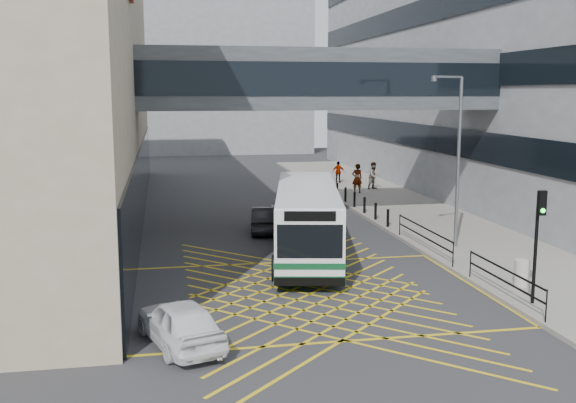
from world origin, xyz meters
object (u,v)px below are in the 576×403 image
litter_bin (522,273)px  pedestrian_b (374,176)px  car_silver (294,210)px  pedestrian_c (338,172)px  traffic_light (538,231)px  bus (307,219)px  car_white (180,322)px  car_dark (266,219)px  pedestrian_a (357,178)px  street_lamp (456,151)px

litter_bin → pedestrian_b: (2.23, 23.80, 0.48)m
car_silver → litter_bin: car_silver is taller
litter_bin → pedestrian_c: bearing=88.6°
car_silver → traffic_light: size_ratio=1.23×
bus → car_white: 10.78m
car_white → pedestrian_c: (12.58, 30.59, 0.29)m
bus → pedestrian_c: bearing=83.0°
bus → car_dark: bearing=110.7°
bus → car_white: size_ratio=2.63×
car_white → pedestrian_a: (12.49, 25.38, 0.48)m
traffic_light → pedestrian_c: size_ratio=2.31×
car_white → street_lamp: street_lamp is taller
car_white → litter_bin: car_white is taller
car_white → car_silver: 17.93m
car_white → traffic_light: 11.48m
litter_bin → pedestrian_b: 23.91m
car_dark → traffic_light: 15.18m
traffic_light → street_lamp: bearing=85.5°
car_dark → pedestrian_a: 13.31m
car_dark → pedestrian_b: 15.51m
street_lamp → litter_bin: bearing=-106.9°
traffic_light → pedestrian_b: 25.96m
car_white → bus: bearing=-138.7°
car_dark → pedestrian_c: size_ratio=2.54×
litter_bin → pedestrian_c: pedestrian_c is taller
car_white → car_silver: bearing=-128.8°
car_silver → pedestrian_b: (7.69, 10.16, 0.39)m
car_white → car_silver: (6.46, 16.73, 0.04)m
pedestrian_b → litter_bin: bearing=-118.9°
car_dark → traffic_light: (6.63, -13.52, 1.93)m
pedestrian_c → litter_bin: bearing=108.6°
car_silver → litter_bin: 14.69m
car_dark → pedestrian_a: pedestrian_a is taller
bus → pedestrian_c: 22.53m
car_white → pedestrian_a: size_ratio=2.14×
car_dark → pedestrian_a: size_ratio=2.07×
traffic_light → bus: bearing=126.5°
car_dark → litter_bin: bearing=131.5°
street_lamp → car_silver: bearing=110.9°
car_dark → street_lamp: 9.96m
car_white → car_silver: size_ratio=0.92×
pedestrian_a → pedestrian_c: size_ratio=1.23×
car_white → car_dark: size_ratio=1.03×
car_white → pedestrian_a: pedestrian_a is taller
street_lamp → pedestrian_a: bearing=72.8°
bus → litter_bin: (6.38, -6.11, -0.99)m
car_silver → car_dark: bearing=43.5°
pedestrian_a → car_silver: bearing=52.4°
bus → pedestrian_b: bearing=75.3°
pedestrian_b → street_lamp: bearing=-120.3°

